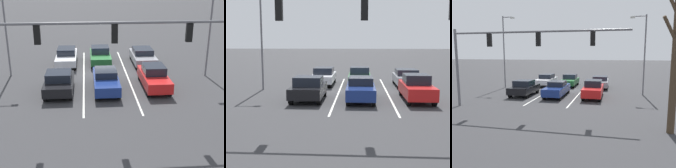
% 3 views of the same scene
% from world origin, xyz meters
% --- Properties ---
extents(ground_plane, '(240.00, 240.00, 0.00)m').
position_xyz_m(ground_plane, '(0.00, 0.00, 0.00)').
color(ground_plane, '#333335').
extents(lane_stripe_left_divider, '(0.12, 15.40, 0.01)m').
position_xyz_m(lane_stripe_left_divider, '(-1.77, 1.70, 0.01)').
color(lane_stripe_left_divider, silver).
rests_on(lane_stripe_left_divider, ground_plane).
extents(lane_stripe_center_divider, '(0.12, 15.40, 0.01)m').
position_xyz_m(lane_stripe_center_divider, '(1.77, 1.70, 0.01)').
color(lane_stripe_center_divider, silver).
rests_on(lane_stripe_center_divider, ground_plane).
extents(car_black_rightlane_front, '(1.94, 4.03, 1.53)m').
position_xyz_m(car_black_rightlane_front, '(3.47, 5.13, 0.77)').
color(car_black_rightlane_front, black).
rests_on(car_black_rightlane_front, ground_plane).
extents(car_navy_midlane_front, '(1.74, 4.79, 1.47)m').
position_xyz_m(car_navy_midlane_front, '(0.17, 4.81, 0.74)').
color(car_navy_midlane_front, navy).
rests_on(car_navy_midlane_front, ground_plane).
extents(car_red_leftlane_front, '(1.73, 4.62, 1.65)m').
position_xyz_m(car_red_leftlane_front, '(-3.36, 4.67, 0.82)').
color(car_red_leftlane_front, red).
rests_on(car_red_leftlane_front, ground_plane).
extents(car_darkgreen_midlane_second, '(1.82, 4.37, 1.52)m').
position_xyz_m(car_darkgreen_midlane_second, '(0.25, -2.07, 0.75)').
color(car_darkgreen_midlane_second, '#1E5928').
rests_on(car_darkgreen_midlane_second, ground_plane).
extents(car_white_rightlane_second, '(1.79, 4.73, 1.49)m').
position_xyz_m(car_white_rightlane_second, '(3.32, -1.92, 0.77)').
color(car_white_rightlane_second, silver).
rests_on(car_white_rightlane_second, ground_plane).
extents(car_gray_leftlane_second, '(1.93, 4.55, 1.42)m').
position_xyz_m(car_gray_leftlane_second, '(-3.64, -1.54, 0.74)').
color(car_gray_leftlane_second, gray).
rests_on(car_gray_leftlane_second, ground_plane).
extents(traffic_signal_gantry, '(13.20, 0.37, 6.01)m').
position_xyz_m(traffic_signal_gantry, '(2.23, 10.38, 4.65)').
color(traffic_signal_gantry, slate).
rests_on(traffic_signal_gantry, ground_plane).
extents(street_lamp_right_shoulder, '(1.51, 0.24, 8.54)m').
position_xyz_m(street_lamp_right_shoulder, '(7.59, 1.00, 4.83)').
color(street_lamp_right_shoulder, slate).
rests_on(street_lamp_right_shoulder, ground_plane).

